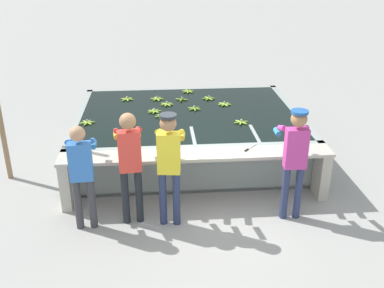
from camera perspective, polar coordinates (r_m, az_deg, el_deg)
ground_plane at (r=7.22m, az=0.77°, el=-8.04°), size 80.00×80.00×0.00m
wash_tank at (r=8.90m, az=-0.50°, el=1.42°), size 4.30×3.33×0.84m
work_ledge at (r=7.12m, az=0.62°, el=-2.98°), size 4.30×0.45×0.84m
worker_0 at (r=6.49m, az=-13.86°, el=-3.01°), size 0.43×0.72×1.60m
worker_1 at (r=6.46m, az=-7.91°, el=-1.74°), size 0.45×0.74×1.74m
worker_2 at (r=6.35m, az=-2.93°, el=-1.83°), size 0.46×0.74×1.74m
worker_3 at (r=6.66m, az=12.93°, el=-1.19°), size 0.41×0.73×1.73m
banana_bunch_floating_0 at (r=8.93m, az=0.32°, el=4.53°), size 0.27×0.28×0.08m
banana_bunch_floating_1 at (r=10.02m, az=-0.51°, el=6.71°), size 0.28×0.28×0.08m
banana_bunch_floating_2 at (r=9.55m, az=2.14°, el=5.82°), size 0.28×0.26×0.08m
banana_bunch_floating_3 at (r=8.53m, az=-3.86°, el=3.54°), size 0.28×0.27×0.08m
banana_bunch_floating_4 at (r=9.59m, az=-8.24°, el=5.67°), size 0.28×0.28×0.08m
banana_bunch_floating_5 at (r=7.80m, az=-3.48°, el=1.56°), size 0.28×0.28×0.08m
banana_bunch_floating_6 at (r=9.19m, az=-3.20°, el=5.07°), size 0.28×0.28×0.08m
banana_bunch_floating_7 at (r=9.21m, az=4.13°, el=5.08°), size 0.28×0.28×0.08m
banana_bunch_floating_8 at (r=8.27m, az=6.27°, el=2.78°), size 0.28×0.28×0.08m
banana_bunch_floating_9 at (r=9.47m, az=-1.32°, el=5.69°), size 0.28×0.28×0.08m
banana_bunch_floating_10 at (r=9.54m, az=-4.47°, el=5.75°), size 0.28×0.27×0.08m
banana_bunch_floating_11 at (r=8.81m, az=-4.79°, el=4.18°), size 0.28×0.28×0.08m
banana_bunch_floating_12 at (r=8.42m, az=-13.16°, el=2.67°), size 0.28×0.28×0.08m
knife_0 at (r=7.22m, az=7.21°, el=-0.56°), size 0.25×0.29×0.02m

